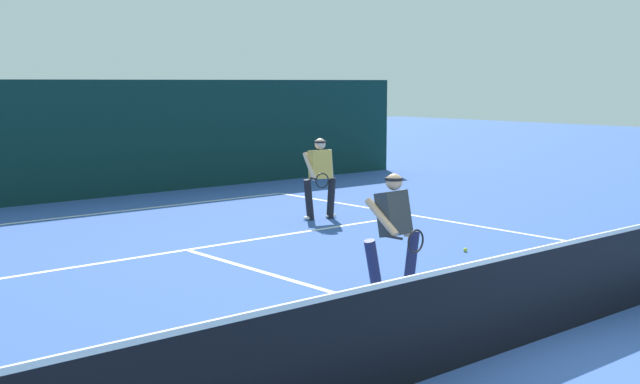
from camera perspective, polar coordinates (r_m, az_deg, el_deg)
ground_plane at (r=8.89m, az=13.64°, el=-10.41°), size 80.00×80.00×0.00m
court_line_baseline_far at (r=17.43m, az=-16.85°, el=-1.64°), size 10.74×0.10×0.01m
court_line_service at (r=13.58m, az=-9.26°, el=-3.99°), size 8.76×0.10×0.01m
court_line_centre at (r=10.97m, az=-0.15°, el=-6.69°), size 0.10×6.40×0.01m
tennis_net at (r=8.74m, az=13.75°, el=-7.16°), size 11.76×0.09×1.08m
player_near at (r=10.44m, az=5.15°, el=-2.61°), size 1.02×0.88×1.59m
player_far at (r=16.25m, az=0.01°, el=1.20°), size 0.93×0.85×1.62m
tennis_ball at (r=13.46m, az=10.07°, el=-3.98°), size 0.07×0.07×0.07m
back_fence_windscreen at (r=19.28m, az=-19.67°, el=3.25°), size 22.47×0.12×2.77m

